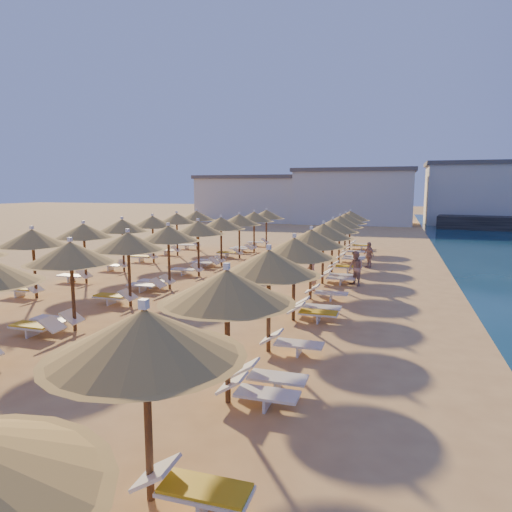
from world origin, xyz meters
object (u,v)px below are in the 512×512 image
(parasol_row_east, at_px, (311,239))
(beachgoer_a, at_px, (312,272))
(beachgoer_b, at_px, (356,268))
(parasol_row_west, at_px, (168,234))
(beachgoer_c, at_px, (369,255))

(parasol_row_east, distance_m, beachgoer_a, 2.22)
(beachgoer_b, distance_m, beachgoer_a, 2.60)
(parasol_row_east, relative_size, parasol_row_west, 1.00)
(parasol_row_east, height_order, beachgoer_c, parasol_row_east)
(parasol_row_east, bearing_deg, beachgoer_a, 98.13)
(beachgoer_b, bearing_deg, beachgoer_a, -88.92)
(beachgoer_a, bearing_deg, parasol_row_west, -66.77)
(parasol_row_west, distance_m, beachgoer_c, 12.35)
(beachgoer_a, bearing_deg, parasol_row_east, 18.57)
(beachgoer_b, bearing_deg, parasol_row_east, -70.43)
(beachgoer_a, bearing_deg, beachgoer_b, 146.28)
(parasol_row_east, distance_m, beachgoer_b, 4.08)
(parasol_row_east, bearing_deg, parasol_row_west, 180.00)
(parasol_row_west, bearing_deg, beachgoer_c, 45.39)
(parasol_row_east, xyz_separation_m, parasol_row_west, (-6.67, 0.00, 0.00))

